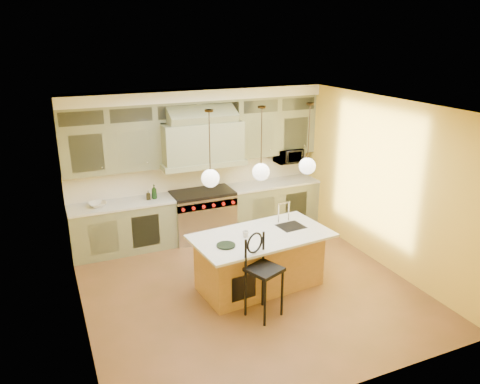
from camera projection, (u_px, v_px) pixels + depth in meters
name	position (u px, v px, depth m)	size (l,w,h in m)	color
floor	(248.00, 287.00, 7.52)	(5.00, 5.00, 0.00)	brown
ceiling	(249.00, 106.00, 6.58)	(5.00, 5.00, 0.00)	white
wall_back	(196.00, 163.00, 9.22)	(5.00, 5.00, 0.00)	gold
wall_front	(347.00, 278.00, 4.88)	(5.00, 5.00, 0.00)	gold
wall_left	(74.00, 229.00, 6.10)	(5.00, 5.00, 0.00)	gold
wall_right	(381.00, 182.00, 8.00)	(5.00, 5.00, 0.00)	gold
back_cabinetry	(200.00, 167.00, 8.99)	(5.00, 0.77, 2.90)	#737B5B
range	(203.00, 214.00, 9.22)	(1.20, 0.74, 0.96)	silver
kitchen_island	(260.00, 259.00, 7.41)	(2.23, 1.34, 1.35)	olive
counter_stool	(262.00, 270.00, 6.57)	(0.57, 0.57, 1.24)	black
microwave	(288.00, 156.00, 9.74)	(0.54, 0.37, 0.30)	black
oil_bottle_a	(154.00, 192.00, 8.69)	(0.10, 0.11, 0.27)	black
oil_bottle_b	(148.00, 195.00, 8.66)	(0.08, 0.08, 0.17)	black
fruit_bowl	(98.00, 204.00, 8.33)	(0.31, 0.31, 0.08)	silver
cup	(246.00, 234.00, 7.13)	(0.10, 0.10, 0.09)	beige
pendant_left	(210.00, 176.00, 6.63)	(0.26, 0.26, 1.11)	#2D2319
pendant_center	(261.00, 170.00, 6.93)	(0.26, 0.26, 1.11)	#2D2319
pendant_right	(307.00, 164.00, 7.24)	(0.26, 0.26, 1.11)	#2D2319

